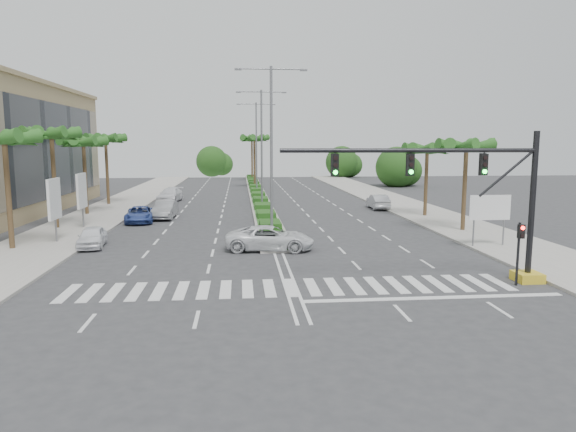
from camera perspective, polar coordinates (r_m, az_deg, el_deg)
name	(u,v)px	position (r m, az deg, el deg)	size (l,w,h in m)	color
ground	(291,288)	(23.96, 0.32, -7.96)	(160.00, 160.00, 0.00)	#333335
footpath_right	(441,219)	(46.81, 16.60, -0.33)	(6.00, 120.00, 0.15)	gray
footpath_left	(82,224)	(45.29, -21.90, -0.85)	(6.00, 120.00, 0.15)	gray
median	(257,193)	(68.27, -3.46, 2.54)	(2.20, 75.00, 0.20)	gray
median_grass	(257,192)	(68.26, -3.46, 2.64)	(1.80, 75.00, 0.04)	#23531C
signal_gantry	(487,211)	(25.87, 21.22, 0.50)	(12.60, 1.20, 7.20)	gold
pedestrian_signal	(520,243)	(26.12, 24.33, -2.74)	(0.28, 0.36, 3.00)	black
direction_sign	(490,210)	(34.97, 21.51, 0.65)	(2.70, 0.11, 3.40)	slate
billboard_near	(54,200)	(37.17, -24.55, 1.68)	(0.18, 2.10, 4.35)	slate
billboard_far	(82,191)	(42.86, -21.95, 2.57)	(0.18, 2.10, 4.35)	slate
palm_left_near	(4,142)	(35.85, -28.99, 7.17)	(4.57, 4.68, 7.55)	brown
palm_left_mid	(51,138)	(43.32, -24.80, 7.92)	(4.57, 4.68, 7.95)	brown
palm_left_far	(83,145)	(50.94, -21.78, 7.34)	(4.57, 4.68, 7.35)	brown
palm_left_end	(106,141)	(58.67, -19.61, 7.83)	(4.57, 4.68, 7.75)	brown
palm_right_near	(466,149)	(40.57, 19.21, 7.02)	(4.57, 4.68, 7.05)	brown
palm_right_far	(427,152)	(47.97, 15.21, 6.92)	(4.57, 4.68, 6.75)	brown
palm_median_a	(254,140)	(77.96, -3.76, 8.42)	(4.57, 4.68, 8.05)	brown
palm_median_b	(252,141)	(92.95, -4.04, 8.35)	(4.57, 4.68, 8.05)	brown
streetlight_near	(271,141)	(37.00, -1.86, 8.34)	(5.10, 0.25, 12.00)	slate
streetlight_mid	(262,142)	(52.97, -2.95, 8.23)	(5.10, 0.25, 12.00)	slate
streetlight_far	(256,142)	(68.96, -3.54, 8.18)	(5.10, 0.25, 12.00)	slate
car_parked_a	(92,237)	(35.32, -20.94, -2.18)	(1.57, 3.91, 1.33)	white
car_parked_b	(165,210)	(47.04, -13.50, 0.70)	(1.67, 4.79, 1.58)	#9D9EA2
car_parked_c	(140,214)	(45.20, -16.15, 0.16)	(2.23, 4.83, 1.34)	#304794
car_parked_d	(170,195)	(60.57, -12.95, 2.29)	(2.16, 5.30, 1.54)	silver
car_crossing	(270,238)	(32.08, -1.99, -2.47)	(2.53, 5.48, 1.52)	white
car_right	(378,202)	(53.27, 9.98, 1.58)	(1.57, 4.49, 1.48)	silver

